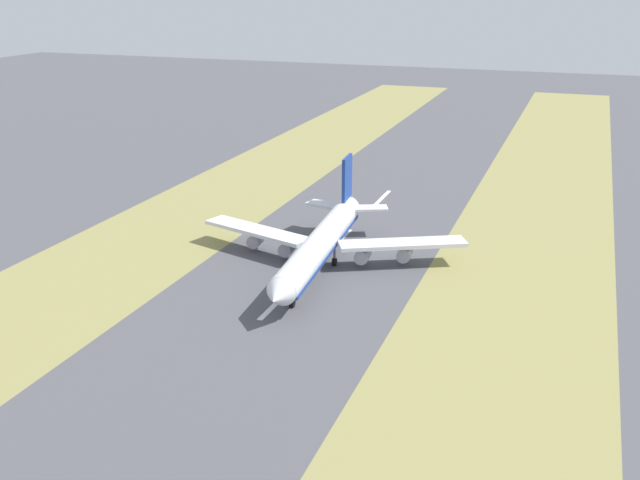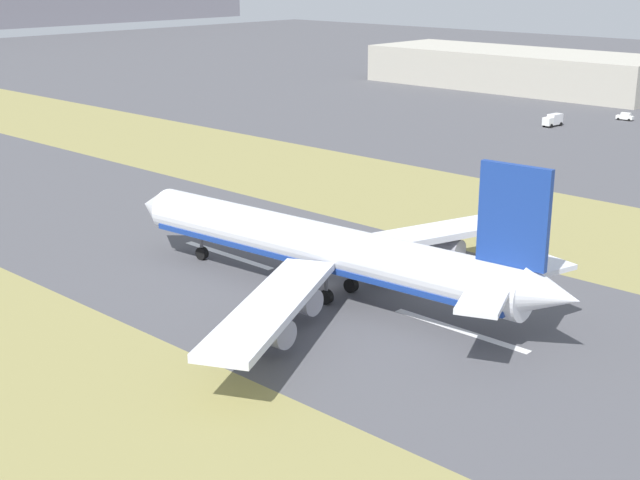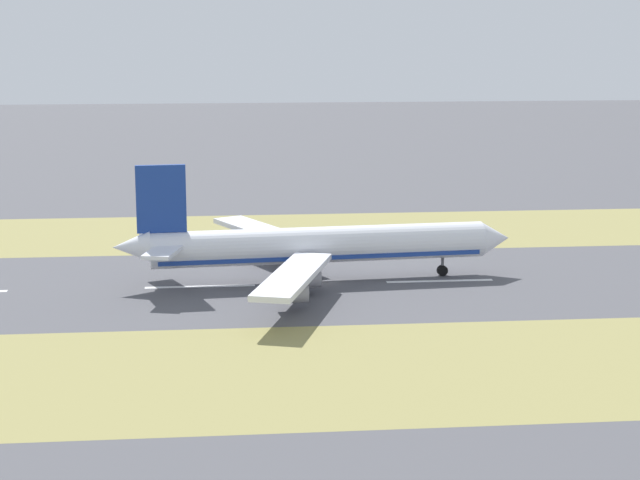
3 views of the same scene
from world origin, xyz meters
name	(u,v)px [view 1 (image 1 of 3)]	position (x,y,z in m)	size (l,w,h in m)	color
ground_plane	(310,270)	(0.00, 0.00, 0.00)	(800.00, 800.00, 0.00)	#4C4C51
grass_median_west	(514,297)	(-45.00, 0.00, 0.00)	(40.00, 600.00, 0.01)	olive
grass_median_east	(138,247)	(45.00, 0.00, 0.00)	(40.00, 600.00, 0.01)	olive
centreline_dash_near	(382,198)	(0.00, -61.12, 0.01)	(1.20, 18.00, 0.01)	silver
centreline_dash_mid	(339,240)	(0.00, -21.12, 0.01)	(1.20, 18.00, 0.01)	silver
centreline_dash_far	(277,302)	(0.00, 18.88, 0.01)	(1.20, 18.00, 0.01)	silver
airplane_main_jet	(322,241)	(-1.87, -3.02, 6.02)	(63.93, 67.22, 20.20)	silver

